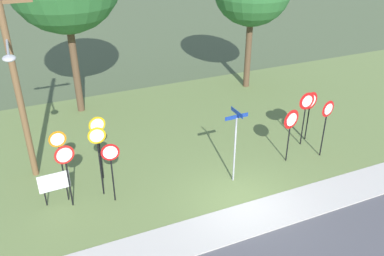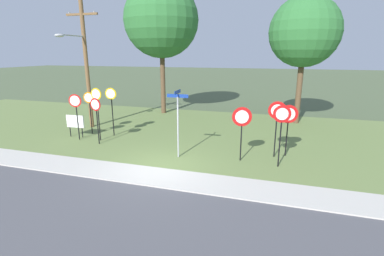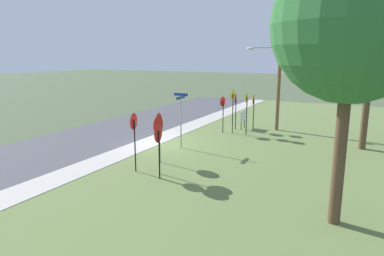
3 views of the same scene
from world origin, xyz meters
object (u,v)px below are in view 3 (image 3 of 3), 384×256
object	(u,v)px
stop_sign_near_left	(236,103)
yield_sign_far_left	(158,131)
oak_tree_left	(375,18)
oak_tree_right	(352,25)
notice_board	(243,117)
yield_sign_far_right	(158,137)
stop_sign_near_right	(233,102)
stop_sign_far_center	(247,105)
yield_sign_near_left	(134,128)
stop_sign_far_right	(253,105)
utility_pole	(277,68)
yield_sign_near_right	(159,126)
street_name_post	(181,116)
stop_sign_far_left	(223,107)

from	to	relation	value
stop_sign_near_left	yield_sign_far_left	distance (m)	10.22
oak_tree_left	oak_tree_right	size ratio (longest dim) A/B	1.19
yield_sign_far_left	notice_board	distance (m)	10.75
yield_sign_far_left	yield_sign_far_right	xyz separation A→B (m)	(0.49, 0.31, -0.15)
stop_sign_near_right	stop_sign_far_center	size ratio (longest dim) A/B	1.04
stop_sign_near_right	notice_board	bearing A→B (deg)	175.88
yield_sign_near_left	oak_tree_right	world-z (taller)	oak_tree_right
yield_sign_far_left	oak_tree_right	world-z (taller)	oak_tree_right
stop_sign_far_right	notice_board	xyz separation A→B (m)	(-0.40, -0.84, -0.91)
stop_sign_near_left	oak_tree_right	world-z (taller)	oak_tree_right
utility_pole	yield_sign_far_left	bearing A→B (deg)	-10.86
stop_sign_near_right	yield_sign_far_left	size ratio (longest dim) A/B	1.11
stop_sign_near_left	oak_tree_right	bearing A→B (deg)	21.50
yield_sign_near_right	stop_sign_far_right	bearing A→B (deg)	157.35
stop_sign_far_center	stop_sign_near_left	bearing A→B (deg)	-146.49
stop_sign_far_right	oak_tree_left	xyz separation A→B (m)	(1.78, 6.73, 5.12)
stop_sign_near_left	oak_tree_left	size ratio (longest dim) A/B	0.26
stop_sign_far_right	yield_sign_far_left	size ratio (longest dim) A/B	0.96
yield_sign_near_left	oak_tree_left	bearing A→B (deg)	123.81
yield_sign_far_right	street_name_post	bearing A→B (deg)	-170.96
stop_sign_far_center	utility_pole	size ratio (longest dim) A/B	0.36
oak_tree_left	utility_pole	bearing A→B (deg)	-116.49
stop_sign_far_left	yield_sign_near_left	distance (m)	8.94
stop_sign_near_left	yield_sign_far_right	xyz separation A→B (m)	(10.71, 0.60, -0.04)
stop_sign_far_right	yield_sign_far_left	bearing A→B (deg)	-11.29
yield_sign_near_left	oak_tree_right	bearing A→B (deg)	71.45
utility_pole	stop_sign_far_left	bearing A→B (deg)	-47.86
yield_sign_near_right	oak_tree_right	world-z (taller)	oak_tree_right
stop_sign_far_right	yield_sign_near_right	xyz separation A→B (m)	(8.87, -1.84, 0.04)
utility_pole	oak_tree_left	xyz separation A→B (m)	(2.75, 5.53, 2.69)
stop_sign_far_center	oak_tree_right	world-z (taller)	oak_tree_right
stop_sign_near_left	stop_sign_near_right	distance (m)	1.21
stop_sign_far_right	stop_sign_near_left	bearing A→B (deg)	-92.65
stop_sign_near_right	yield_sign_far_right	xyz separation A→B (m)	(9.54, 0.38, -0.25)
stop_sign_far_right	yield_sign_near_right	distance (m)	9.06
stop_sign_near_right	yield_sign_near_right	world-z (taller)	stop_sign_near_right
notice_board	yield_sign_near_right	bearing A→B (deg)	-8.24
yield_sign_near_right	yield_sign_far_right	xyz separation A→B (m)	(1.91, 1.19, -0.01)
yield_sign_far_left	stop_sign_far_left	bearing A→B (deg)	-177.59
yield_sign_near_left	utility_pole	size ratio (longest dim) A/B	0.34
stop_sign_far_right	street_name_post	bearing A→B (deg)	-25.49
notice_board	oak_tree_right	size ratio (longest dim) A/B	0.16
stop_sign_far_right	oak_tree_left	bearing A→B (deg)	69.24
stop_sign_near_right	notice_board	distance (m)	2.03
yield_sign_far_left	oak_tree_left	xyz separation A→B (m)	(-8.51, 7.69, 4.95)
yield_sign_near_right	stop_sign_near_left	bearing A→B (deg)	165.17
street_name_post	stop_sign_near_right	bearing A→B (deg)	165.42
stop_sign_near_left	street_name_post	xyz separation A→B (m)	(6.05, -0.93, -0.00)
stop_sign_far_center	yield_sign_far_left	distance (m)	8.88
stop_sign_near_right	yield_sign_near_right	xyz separation A→B (m)	(7.63, -0.81, -0.23)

